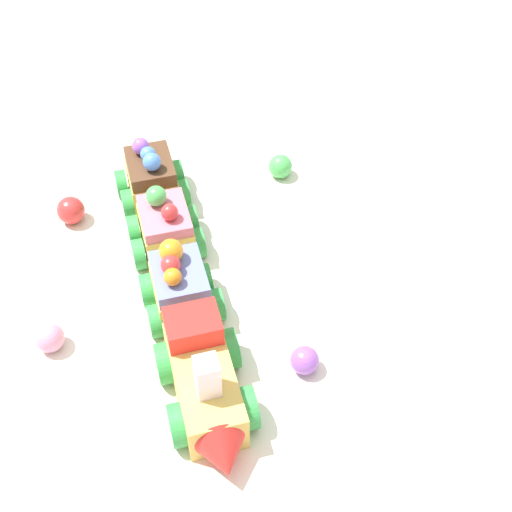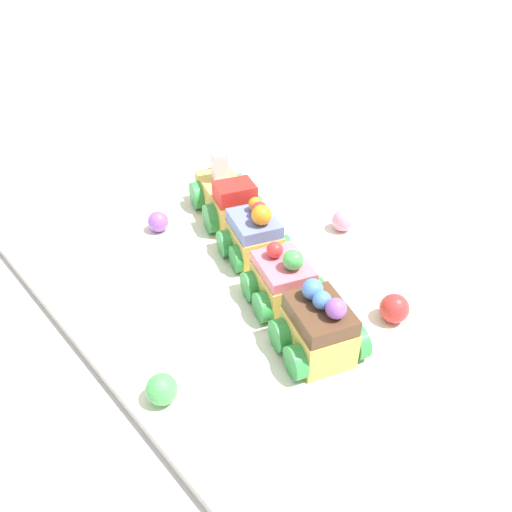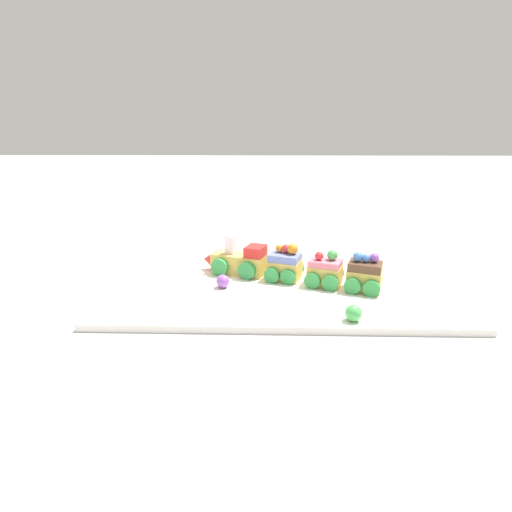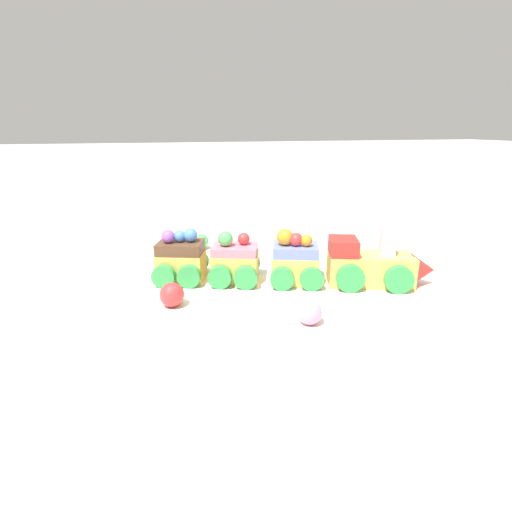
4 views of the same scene
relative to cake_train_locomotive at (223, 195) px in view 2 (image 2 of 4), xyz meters
name	(u,v)px [view 2 (image 2 of 4)]	position (x,y,z in m)	size (l,w,h in m)	color
ground_plane	(229,272)	(-0.09, 0.06, -0.04)	(10.00, 10.00, 0.00)	#B2B2B7
display_board	(229,267)	(-0.09, 0.06, -0.03)	(0.62, 0.36, 0.01)	white
cake_train_locomotive	(223,195)	(0.00, 0.00, 0.00)	(0.14, 0.10, 0.08)	#E0BC56
cake_car_blueberry	(255,237)	(-0.10, 0.04, 0.00)	(0.08, 0.09, 0.07)	#E0BC56
cake_car_strawberry	(284,282)	(-0.17, 0.06, 0.00)	(0.08, 0.09, 0.07)	#E0BC56
cake_car_chocolate	(319,330)	(-0.24, 0.09, 0.00)	(0.08, 0.09, 0.07)	#E0BC56
gumball_purple	(158,221)	(0.02, 0.09, -0.01)	(0.02, 0.02, 0.02)	#9956C6
gumball_pink	(343,221)	(-0.13, -0.08, -0.01)	(0.03, 0.03, 0.03)	pink
gumball_green	(162,389)	(-0.19, 0.22, -0.01)	(0.03, 0.03, 0.03)	#4CBC56
gumball_red	(394,308)	(-0.26, 0.00, -0.01)	(0.03, 0.03, 0.03)	red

